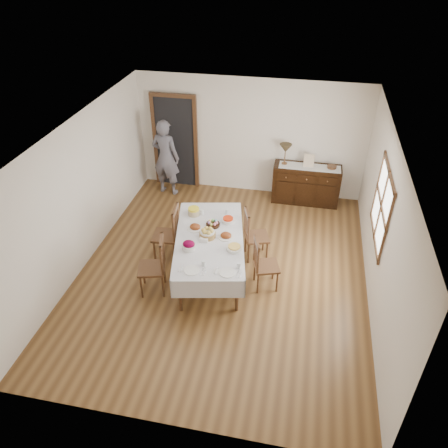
% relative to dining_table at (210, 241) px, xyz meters
% --- Properties ---
extents(ground, '(6.00, 6.00, 0.00)m').
position_rel_dining_table_xyz_m(ground, '(0.22, 0.07, -0.67)').
color(ground, brown).
extents(room_shell, '(5.02, 6.02, 2.65)m').
position_rel_dining_table_xyz_m(room_shell, '(0.07, 0.49, 0.97)').
color(room_shell, white).
rests_on(room_shell, ground).
extents(dining_table, '(1.56, 2.41, 0.76)m').
position_rel_dining_table_xyz_m(dining_table, '(0.00, 0.00, 0.00)').
color(dining_table, silver).
rests_on(dining_table, ground).
extents(chair_left_near, '(0.53, 0.53, 1.05)m').
position_rel_dining_table_xyz_m(chair_left_near, '(-0.78, -0.63, -0.14)').
color(chair_left_near, '#4E301C').
rests_on(chair_left_near, ground).
extents(chair_left_far, '(0.49, 0.49, 1.09)m').
position_rel_dining_table_xyz_m(chair_left_far, '(-0.82, 0.26, -0.12)').
color(chair_left_far, '#4E301C').
rests_on(chair_left_far, ground).
extents(chair_right_near, '(0.50, 0.50, 0.96)m').
position_rel_dining_table_xyz_m(chair_right_near, '(0.96, -0.18, -0.19)').
color(chair_right_near, '#4E301C').
rests_on(chair_right_near, ground).
extents(chair_right_far, '(0.53, 0.53, 1.01)m').
position_rel_dining_table_xyz_m(chair_right_far, '(0.68, 0.58, -0.16)').
color(chair_right_far, '#4E301C').
rests_on(chair_right_far, ground).
extents(sideboard, '(1.44, 0.53, 0.86)m').
position_rel_dining_table_xyz_m(sideboard, '(1.52, 2.79, -0.24)').
color(sideboard, black).
rests_on(sideboard, ground).
extents(person, '(0.63, 0.46, 1.86)m').
position_rel_dining_table_xyz_m(person, '(-1.59, 2.59, 0.26)').
color(person, slate).
rests_on(person, ground).
extents(bread_basket, '(0.27, 0.27, 0.17)m').
position_rel_dining_table_xyz_m(bread_basket, '(-0.03, -0.00, 0.17)').
color(bread_basket, olive).
rests_on(bread_basket, dining_table).
extents(egg_basket, '(0.24, 0.24, 0.10)m').
position_rel_dining_table_xyz_m(egg_basket, '(-0.02, 0.35, 0.13)').
color(egg_basket, black).
rests_on(egg_basket, dining_table).
extents(ham_platter_a, '(0.29, 0.29, 0.11)m').
position_rel_dining_table_xyz_m(ham_platter_a, '(-0.30, 0.20, 0.12)').
color(ham_platter_a, white).
rests_on(ham_platter_a, dining_table).
extents(ham_platter_b, '(0.27, 0.27, 0.11)m').
position_rel_dining_table_xyz_m(ham_platter_b, '(0.27, 0.05, 0.12)').
color(ham_platter_b, white).
rests_on(ham_platter_b, dining_table).
extents(beet_bowl, '(0.22, 0.22, 0.16)m').
position_rel_dining_table_xyz_m(beet_bowl, '(-0.25, -0.39, 0.16)').
color(beet_bowl, white).
rests_on(beet_bowl, dining_table).
extents(carrot_bowl, '(0.22, 0.22, 0.09)m').
position_rel_dining_table_xyz_m(carrot_bowl, '(0.22, 0.51, 0.13)').
color(carrot_bowl, white).
rests_on(carrot_bowl, dining_table).
extents(pineapple_bowl, '(0.21, 0.21, 0.14)m').
position_rel_dining_table_xyz_m(pineapple_bowl, '(-0.44, 0.62, 0.16)').
color(pineapple_bowl, tan).
rests_on(pineapple_bowl, dining_table).
extents(casserole_dish, '(0.26, 0.26, 0.08)m').
position_rel_dining_table_xyz_m(casserole_dish, '(0.47, -0.26, 0.13)').
color(casserole_dish, white).
rests_on(casserole_dish, dining_table).
extents(butter_dish, '(0.16, 0.12, 0.07)m').
position_rel_dining_table_xyz_m(butter_dish, '(-0.06, -0.14, 0.13)').
color(butter_dish, white).
rests_on(butter_dish, dining_table).
extents(setting_left, '(0.44, 0.31, 0.10)m').
position_rel_dining_table_xyz_m(setting_left, '(-0.02, -0.85, 0.11)').
color(setting_left, white).
rests_on(setting_left, dining_table).
extents(setting_right, '(0.44, 0.31, 0.10)m').
position_rel_dining_table_xyz_m(setting_right, '(0.52, -0.79, 0.11)').
color(setting_right, white).
rests_on(setting_right, dining_table).
extents(glass_far_a, '(0.06, 0.06, 0.11)m').
position_rel_dining_table_xyz_m(glass_far_a, '(-0.29, 0.65, 0.15)').
color(glass_far_a, white).
rests_on(glass_far_a, dining_table).
extents(glass_far_b, '(0.06, 0.06, 0.10)m').
position_rel_dining_table_xyz_m(glass_far_b, '(0.15, 0.77, 0.14)').
color(glass_far_b, white).
rests_on(glass_far_b, dining_table).
extents(runner, '(1.30, 0.35, 0.01)m').
position_rel_dining_table_xyz_m(runner, '(1.56, 2.76, 0.20)').
color(runner, silver).
rests_on(runner, sideboard).
extents(table_lamp, '(0.26, 0.26, 0.46)m').
position_rel_dining_table_xyz_m(table_lamp, '(1.01, 2.80, 0.55)').
color(table_lamp, brown).
rests_on(table_lamp, sideboard).
extents(picture_frame, '(0.22, 0.08, 0.28)m').
position_rel_dining_table_xyz_m(picture_frame, '(1.52, 2.78, 0.33)').
color(picture_frame, beige).
rests_on(picture_frame, sideboard).
extents(deco_bowl, '(0.20, 0.20, 0.06)m').
position_rel_dining_table_xyz_m(deco_bowl, '(2.01, 2.80, 0.22)').
color(deco_bowl, '#4E301C').
rests_on(deco_bowl, sideboard).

